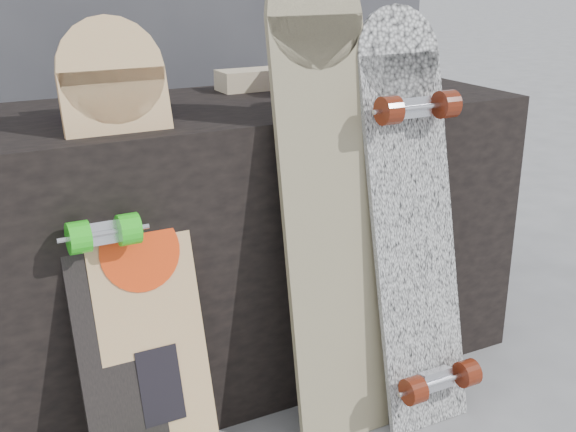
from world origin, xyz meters
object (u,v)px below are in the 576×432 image
longboard_geisha (138,245)px  longboard_celtic (328,196)px  vendor_table (235,240)px  longboard_cascadia (415,216)px  skateboard_dark (115,329)px

longboard_geisha → longboard_celtic: bearing=-8.6°
vendor_table → longboard_cascadia: bearing=-52.8°
longboard_cascadia → skateboard_dark: 0.79m
longboard_geisha → longboard_celtic: size_ratio=0.90×
longboard_celtic → longboard_cascadia: size_ratio=1.10×
longboard_cascadia → longboard_celtic: bearing=166.8°
longboard_celtic → longboard_cascadia: bearing=-13.2°
longboard_celtic → skateboard_dark: longboard_celtic is taller
vendor_table → longboard_celtic: size_ratio=1.36×
longboard_geisha → longboard_celtic: (0.46, -0.07, 0.07)m
vendor_table → longboard_cascadia: size_ratio=1.50×
longboard_cascadia → longboard_geisha: bearing=169.8°
vendor_table → skateboard_dark: bearing=-141.0°
longboard_cascadia → vendor_table: bearing=127.2°
skateboard_dark → longboard_celtic: bearing=-0.0°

